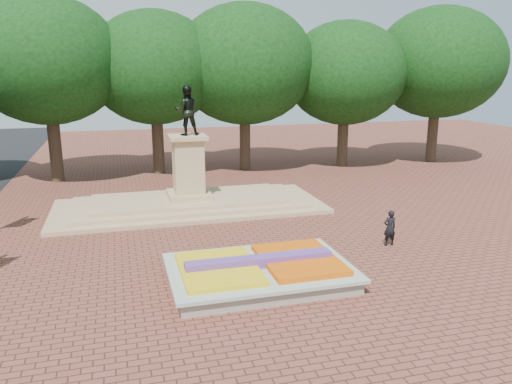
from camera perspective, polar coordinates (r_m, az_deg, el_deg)
The scene contains 5 objects.
ground at distance 19.31m, azimuth -4.13°, elevation -8.10°, with size 90.00×90.00×0.00m, color brown.
flower_bed at distance 17.59m, azimuth 0.50°, elevation -9.00°, with size 6.30×4.30×0.91m.
monument at distance 26.56m, azimuth -7.65°, elevation -0.01°, with size 14.00×6.00×6.40m.
tree_row_back at distance 36.03m, azimuth -6.52°, elevation 12.97°, with size 44.80×8.80×10.43m.
pedestrian at distance 21.58m, azimuth 15.03°, elevation -3.99°, with size 0.56×0.37×1.53m, color black.
Camera 1 is at (-3.49, -17.56, 7.23)m, focal length 35.00 mm.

